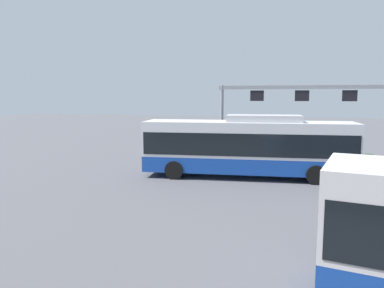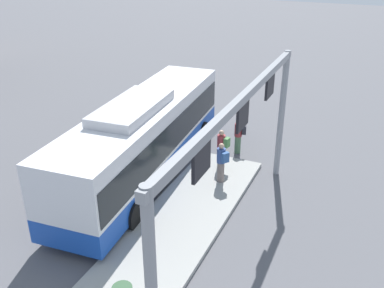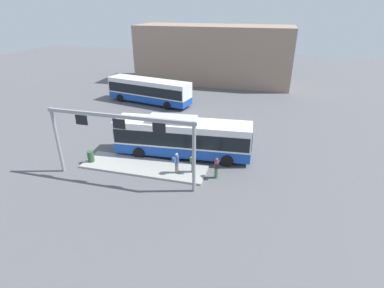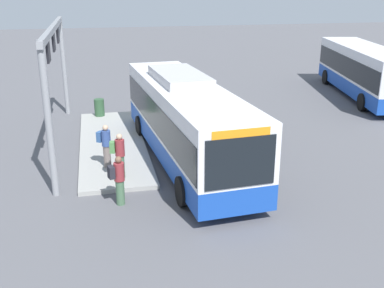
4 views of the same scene
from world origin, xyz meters
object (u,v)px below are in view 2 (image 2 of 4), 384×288
bus_main (144,135)px  person_waiting_near (222,148)px  person_boarding (239,135)px  person_waiting_mid (221,162)px

bus_main → person_waiting_near: (1.65, -2.74, -0.76)m
person_boarding → person_waiting_near: bearing=69.2°
person_boarding → person_waiting_near: (-1.83, 0.15, 0.16)m
bus_main → person_waiting_mid: (0.46, -3.17, -0.76)m
person_boarding → person_waiting_near: size_ratio=1.00×
bus_main → person_boarding: 4.62m
person_boarding → person_waiting_mid: (-3.02, -0.29, 0.16)m
bus_main → person_boarding: bearing=-44.2°
bus_main → person_waiting_near: size_ratio=6.93×
person_waiting_near → bus_main: bearing=39.0°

